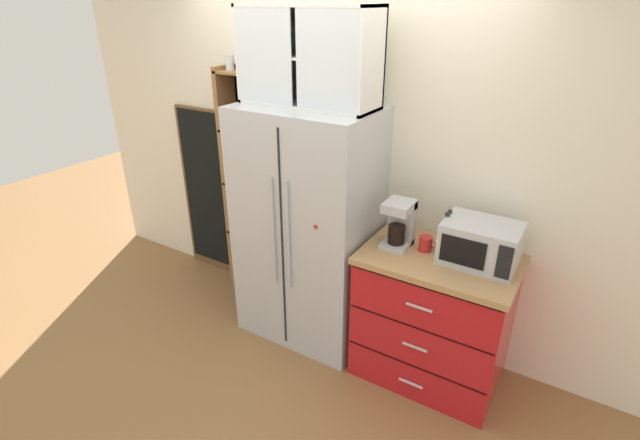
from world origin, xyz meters
name	(u,v)px	position (x,y,z in m)	size (l,w,h in m)	color
ground_plane	(307,327)	(0.00, 0.00, 0.00)	(10.70, 10.70, 0.00)	olive
wall_back_cream	(334,161)	(0.00, 0.40, 1.27)	(5.00, 0.10, 2.55)	silver
refrigerator	(308,228)	(0.00, 0.03, 0.87)	(0.95, 0.66, 1.75)	#B7BABF
pantry_shelf_column	(253,181)	(-0.72, 0.30, 1.00)	(0.45, 0.25, 2.01)	brown
counter_cabinet	(433,317)	(0.98, 0.04, 0.46)	(0.95, 0.65, 0.93)	red
microwave	(480,243)	(1.19, 0.09, 1.06)	(0.44, 0.33, 0.26)	#B7BABF
coffee_maker	(399,223)	(0.69, 0.05, 1.08)	(0.17, 0.20, 0.31)	#B7B7BC
mug_red	(426,244)	(0.87, 0.06, 0.97)	(0.12, 0.08, 0.10)	red
bottle_cobalt	(447,233)	(0.98, 0.13, 1.05)	(0.06, 0.06, 0.28)	navy
bottle_green	(445,236)	(0.98, 0.08, 1.05)	(0.07, 0.07, 0.28)	#285B33
upper_cabinet	(310,57)	(0.00, 0.08, 2.05)	(0.91, 0.32, 0.60)	silver
chalkboard_menu	(210,193)	(-1.26, 0.33, 0.78)	(0.60, 0.04, 1.54)	brown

